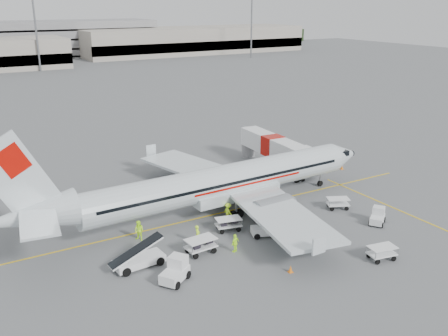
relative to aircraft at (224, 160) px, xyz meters
The scene contains 24 objects.
ground 5.34m from the aircraft, 20.50° to the right, with size 360.00×360.00×0.00m, color #56595B.
stripe_lead 5.33m from the aircraft, 20.50° to the right, with size 44.00×0.20×0.01m, color yellow.
stripe_cross 17.97m from the aircraft, 29.17° to the right, with size 0.20×20.00×0.01m, color yellow.
terminal_east 161.12m from the aircraft, 63.85° to the left, with size 90.00×26.00×10.00m, color gray, non-canonical shape.
parking_garage 161.74m from the aircraft, 80.74° to the left, with size 62.00×24.00×14.00m, color slate, non-canonical shape.
mast_center 117.92m from the aircraft, 87.07° to the left, with size 3.20×1.20×22.00m, color slate, non-canonical shape.
mast_east 142.94m from the aircraft, 55.44° to the left, with size 3.20×1.20×22.00m, color slate, non-canonical shape.
aircraft is the anchor object (origin of this frame).
jet_bridge 14.86m from the aircraft, 34.97° to the left, with size 2.92×15.60×4.09m, color white, non-canonical shape.
belt_loader 13.35m from the aircraft, 151.40° to the right, with size 5.26×1.97×2.85m, color white, non-canonical shape.
tug_fore 15.27m from the aircraft, 42.90° to the right, with size 1.99×1.14×1.54m, color white, non-canonical shape.
tug_mid 7.96m from the aircraft, 88.48° to the right, with size 2.08×1.19×1.61m, color white, non-canonical shape.
tug_aft 14.35m from the aircraft, 135.70° to the right, with size 2.39×1.37×1.85m, color white, non-canonical shape.
cart_loaded_a 10.08m from the aircraft, 132.46° to the right, with size 2.50×1.48×1.31m, color white, non-canonical shape.
cart_loaded_b 6.47m from the aircraft, 114.90° to the right, with size 2.25×1.33×1.18m, color white, non-canonical shape.
cart_empty_a 16.71m from the aircraft, 68.46° to the right, with size 2.21×1.30×1.15m, color white, non-canonical shape.
cart_empty_b 12.32m from the aircraft, 28.13° to the right, with size 2.14×1.27×1.12m, color white, non-canonical shape.
cone_nose 20.02m from the aircraft, 10.77° to the left, with size 0.38×0.38×0.62m, color orange.
cone_port 17.94m from the aircraft, 78.69° to the left, with size 0.33×0.33×0.54m, color orange.
cone_stbd 13.83m from the aircraft, 97.17° to the right, with size 0.37×0.37×0.60m, color orange.
crew_a 8.66m from the aircraft, 137.67° to the right, with size 0.62×0.41×1.71m, color #BEF623.
crew_b 10.65m from the aircraft, 168.87° to the right, with size 0.88×0.68×1.80m, color #BEF623.
crew_c 4.92m from the aircraft, 109.30° to the right, with size 1.08×0.62×1.67m, color #BEF623.
crew_d 9.70m from the aircraft, 114.09° to the right, with size 0.93×0.39×1.59m, color #BEF623.
Camera 1 is at (-24.06, -38.79, 19.62)m, focal length 40.00 mm.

